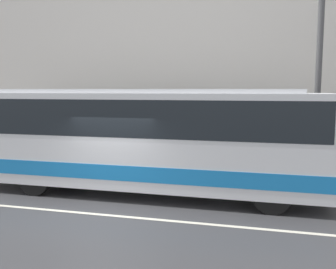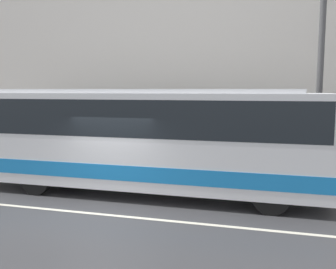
% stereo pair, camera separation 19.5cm
% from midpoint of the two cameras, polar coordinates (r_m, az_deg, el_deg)
% --- Properties ---
extents(ground_plane, '(60.00, 60.00, 0.00)m').
position_cam_midpoint_polar(ground_plane, '(10.33, -11.18, -11.85)').
color(ground_plane, '#38383A').
extents(sidewalk, '(60.00, 2.44, 0.14)m').
position_cam_midpoint_polar(sidewalk, '(15.02, -2.51, -5.53)').
color(sidewalk, '#A09E99').
rests_on(sidewalk, ground_plane).
extents(building_facade, '(60.00, 0.35, 13.64)m').
position_cam_midpoint_polar(building_facade, '(16.31, -1.16, 18.60)').
color(building_facade, silver).
rests_on(building_facade, ground_plane).
extents(lane_stripe, '(54.00, 0.14, 0.01)m').
position_cam_midpoint_polar(lane_stripe, '(10.33, -11.18, -11.83)').
color(lane_stripe, beige).
rests_on(lane_stripe, ground_plane).
extents(transit_bus, '(11.16, 2.50, 3.31)m').
position_cam_midpoint_polar(transit_bus, '(11.80, -4.41, -0.11)').
color(transit_bus, silver).
rests_on(transit_bus, ground_plane).
extents(utility_pole_near, '(0.21, 0.21, 7.39)m').
position_cam_midpoint_polar(utility_pole_near, '(13.66, 21.57, 8.66)').
color(utility_pole_near, '#4C4C4F').
rests_on(utility_pole_near, sidewalk).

